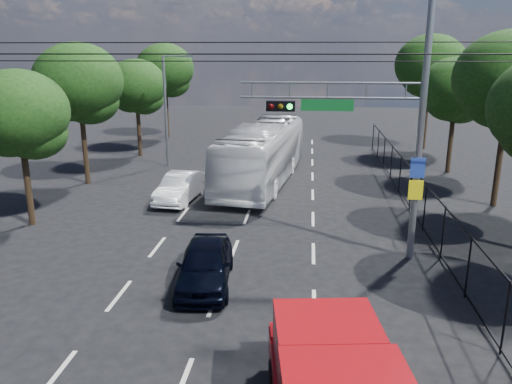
# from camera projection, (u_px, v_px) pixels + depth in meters

# --- Properties ---
(lane_markings) EXTENTS (6.12, 38.00, 0.01)m
(lane_markings) POSITION_uv_depth(u_px,v_px,m) (252.00, 204.00, 24.69)
(lane_markings) COLOR beige
(lane_markings) RESTS_ON ground
(signal_mast) EXTENTS (6.43, 0.39, 9.50)m
(signal_mast) POSITION_uv_depth(u_px,v_px,m) (386.00, 113.00, 16.98)
(signal_mast) COLOR slate
(signal_mast) RESTS_ON ground
(streetlight_left) EXTENTS (2.09, 0.22, 7.08)m
(streetlight_left) POSITION_uv_depth(u_px,v_px,m) (168.00, 106.00, 31.92)
(streetlight_left) COLOR slate
(streetlight_left) RESTS_ON ground
(utility_wires) EXTENTS (22.00, 5.04, 0.74)m
(utility_wires) POSITION_uv_depth(u_px,v_px,m) (235.00, 53.00, 17.78)
(utility_wires) COLOR black
(utility_wires) RESTS_ON ground
(fence_right) EXTENTS (0.06, 34.03, 2.00)m
(fence_right) POSITION_uv_depth(u_px,v_px,m) (419.00, 199.00, 21.89)
(fence_right) COLOR black
(fence_right) RESTS_ON ground
(tree_right_c) EXTENTS (5.10, 5.10, 8.29)m
(tree_right_c) POSITION_uv_depth(u_px,v_px,m) (509.00, 86.00, 22.91)
(tree_right_c) COLOR black
(tree_right_c) RESTS_ON ground
(tree_right_d) EXTENTS (4.32, 4.32, 7.02)m
(tree_right_d) POSITION_uv_depth(u_px,v_px,m) (456.00, 93.00, 29.89)
(tree_right_d) COLOR black
(tree_right_d) RESTS_ON ground
(tree_right_e) EXTENTS (5.28, 5.28, 8.58)m
(tree_right_e) POSITION_uv_depth(u_px,v_px,m) (430.00, 70.00, 37.23)
(tree_right_e) COLOR black
(tree_right_e) RESTS_ON ground
(tree_left_b) EXTENTS (4.08, 4.08, 6.63)m
(tree_left_b) POSITION_uv_depth(u_px,v_px,m) (20.00, 119.00, 20.57)
(tree_left_b) COLOR black
(tree_left_b) RESTS_ON ground
(tree_left_c) EXTENTS (4.80, 4.80, 7.80)m
(tree_left_c) POSITION_uv_depth(u_px,v_px,m) (80.00, 87.00, 27.12)
(tree_left_c) COLOR black
(tree_left_c) RESTS_ON ground
(tree_left_d) EXTENTS (4.20, 4.20, 6.83)m
(tree_left_d) POSITION_uv_depth(u_px,v_px,m) (137.00, 89.00, 34.91)
(tree_left_d) COLOR black
(tree_left_d) RESTS_ON ground
(tree_left_e) EXTENTS (4.92, 4.92, 7.99)m
(tree_left_e) POSITION_uv_depth(u_px,v_px,m) (165.00, 73.00, 42.37)
(tree_left_e) COLOR black
(tree_left_e) RESTS_ON ground
(navy_hatchback) EXTENTS (2.07, 4.30, 1.42)m
(navy_hatchback) POSITION_uv_depth(u_px,v_px,m) (205.00, 264.00, 15.99)
(navy_hatchback) COLOR black
(navy_hatchback) RESTS_ON ground
(white_bus) EXTENTS (4.32, 12.42, 3.39)m
(white_bus) POSITION_uv_depth(u_px,v_px,m) (263.00, 154.00, 28.30)
(white_bus) COLOR silver
(white_bus) RESTS_ON ground
(white_van) EXTENTS (1.87, 4.37, 1.40)m
(white_van) POSITION_uv_depth(u_px,v_px,m) (180.00, 187.00, 25.05)
(white_van) COLOR white
(white_van) RESTS_ON ground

